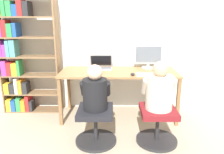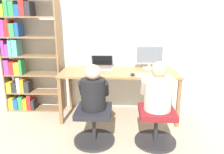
% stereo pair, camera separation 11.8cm
% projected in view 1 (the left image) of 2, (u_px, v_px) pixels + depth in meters
% --- Properties ---
extents(ground_plane, '(14.00, 14.00, 0.00)m').
position_uv_depth(ground_plane, '(119.00, 126.00, 3.23)').
color(ground_plane, tan).
extents(wall_back, '(10.00, 0.05, 2.60)m').
position_uv_depth(wall_back, '(118.00, 33.00, 3.65)').
color(wall_back, silver).
rests_on(wall_back, ground_plane).
extents(desk, '(1.80, 0.72, 0.75)m').
position_uv_depth(desk, '(119.00, 76.00, 3.40)').
color(desk, olive).
rests_on(desk, ground_plane).
extents(desktop_monitor, '(0.46, 0.20, 0.37)m').
position_uv_depth(desktop_monitor, '(148.00, 57.00, 3.54)').
color(desktop_monitor, beige).
rests_on(desktop_monitor, desk).
extents(laptop, '(0.38, 0.31, 0.22)m').
position_uv_depth(laptop, '(101.00, 66.00, 3.54)').
color(laptop, gray).
rests_on(laptop, desk).
extents(keyboard, '(0.44, 0.14, 0.03)m').
position_uv_depth(keyboard, '(152.00, 75.00, 3.13)').
color(keyboard, silver).
rests_on(keyboard, desk).
extents(computer_mouse_by_keyboard, '(0.06, 0.10, 0.04)m').
position_uv_depth(computer_mouse_by_keyboard, '(133.00, 74.00, 3.13)').
color(computer_mouse_by_keyboard, black).
rests_on(computer_mouse_by_keyboard, desk).
extents(office_chair_left, '(0.53, 0.53, 0.46)m').
position_uv_depth(office_chair_left, '(157.00, 123.00, 2.77)').
color(office_chair_left, '#262628').
rests_on(office_chair_left, ground_plane).
extents(office_chair_right, '(0.53, 0.53, 0.46)m').
position_uv_depth(office_chair_right, '(96.00, 124.00, 2.77)').
color(office_chair_right, '#262628').
rests_on(office_chair_right, ground_plane).
extents(person_at_monitor, '(0.41, 0.33, 0.60)m').
position_uv_depth(person_at_monitor, '(159.00, 89.00, 2.66)').
color(person_at_monitor, beige).
rests_on(person_at_monitor, office_chair_left).
extents(person_at_laptop, '(0.37, 0.30, 0.56)m').
position_uv_depth(person_at_laptop, '(95.00, 91.00, 2.66)').
color(person_at_laptop, black).
rests_on(person_at_laptop, office_chair_right).
extents(bookshelf, '(0.94, 0.27, 1.88)m').
position_uv_depth(bookshelf, '(21.00, 57.00, 3.53)').
color(bookshelf, brown).
rests_on(bookshelf, ground_plane).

